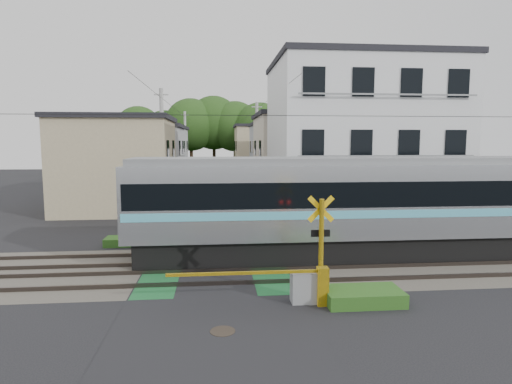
{
  "coord_description": "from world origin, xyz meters",
  "views": [
    {
      "loc": [
        0.05,
        -15.27,
        4.6
      ],
      "look_at": [
        1.94,
        5.0,
        2.2
      ],
      "focal_mm": 30.0,
      "sensor_mm": 36.0,
      "label": 1
    }
  ],
  "objects": [
    {
      "name": "crossing_signal_far",
      "position": [
        -2.59,
        3.65,
        0.71
      ],
      "size": [
        4.74,
        0.65,
        3.09
      ],
      "color": "yellow",
      "rests_on": "ground"
    },
    {
      "name": "utility_poles",
      "position": [
        -1.05,
        23.01,
        4.08
      ],
      "size": [
        7.9,
        42.0,
        8.0
      ],
      "color": "#A5A5A0",
      "rests_on": "ground"
    },
    {
      "name": "crossing_signal_near",
      "position": [
        2.59,
        -3.65,
        0.71
      ],
      "size": [
        4.74,
        0.65,
        3.09
      ],
      "color": "yellow",
      "rests_on": "ground"
    },
    {
      "name": "catenary",
      "position": [
        6.0,
        0.03,
        3.7
      ],
      "size": [
        60.0,
        5.04,
        7.0
      ],
      "color": "#2D2D33",
      "rests_on": "ground"
    },
    {
      "name": "manhole_cover",
      "position": [
        0.16,
        -5.31,
        0.01
      ],
      "size": [
        0.62,
        0.62,
        0.02
      ],
      "primitive_type": "cylinder",
      "color": "#2D261E",
      "rests_on": "ground"
    },
    {
      "name": "apartment_block",
      "position": [
        8.5,
        9.49,
        4.66
      ],
      "size": [
        10.2,
        8.36,
        9.3
      ],
      "color": "silver",
      "rests_on": "ground"
    },
    {
      "name": "track_bed",
      "position": [
        0.0,
        0.0,
        0.04
      ],
      "size": [
        120.0,
        120.0,
        0.14
      ],
      "color": "#47423A",
      "rests_on": "ground"
    },
    {
      "name": "tree_hill",
      "position": [
        0.53,
        48.64,
        5.56
      ],
      "size": [
        40.0,
        12.33,
        11.43
      ],
      "color": "#254617",
      "rests_on": "ground"
    },
    {
      "name": "ground",
      "position": [
        0.0,
        0.0,
        0.0
      ],
      "size": [
        120.0,
        120.0,
        0.0
      ],
      "primitive_type": "plane",
      "color": "black"
    },
    {
      "name": "pedestrian",
      "position": [
        -0.76,
        32.12,
        0.89
      ],
      "size": [
        0.74,
        0.58,
        1.78
      ],
      "primitive_type": "imported",
      "rotation": [
        0.0,
        0.0,
        2.87
      ],
      "color": "#312F3B",
      "rests_on": "ground"
    },
    {
      "name": "weed_patches",
      "position": [
        1.76,
        -0.09,
        0.18
      ],
      "size": [
        10.25,
        8.8,
        0.4
      ],
      "color": "#2D5E1E",
      "rests_on": "ground"
    },
    {
      "name": "commuter_train",
      "position": [
        6.21,
        1.2,
        2.11
      ],
      "size": [
        19.2,
        3.03,
        3.99
      ],
      "color": "black",
      "rests_on": "ground"
    },
    {
      "name": "houses_row",
      "position": [
        0.25,
        25.92,
        3.24
      ],
      "size": [
        22.07,
        31.35,
        6.8
      ],
      "color": "tan",
      "rests_on": "ground"
    }
  ]
}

